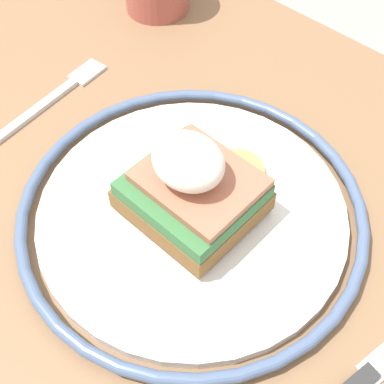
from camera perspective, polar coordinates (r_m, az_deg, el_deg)
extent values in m
cube|color=#846042|center=(0.45, -5.36, -6.76)|extent=(0.90, 0.69, 0.03)
cylinder|color=#846042|center=(1.04, -7.23, 5.59)|extent=(0.06, 0.06, 0.71)
cylinder|color=white|center=(0.44, 0.00, -2.34)|extent=(0.26, 0.26, 0.01)
torus|color=slate|center=(0.44, 0.00, -1.97)|extent=(0.29, 0.29, 0.01)
cube|color=brown|center=(0.43, 0.00, -0.84)|extent=(0.10, 0.09, 0.02)
cube|color=#38703D|center=(0.41, 0.06, 0.23)|extent=(0.09, 0.09, 0.01)
cube|color=#AD664C|center=(0.41, 0.81, 1.34)|extent=(0.09, 0.07, 0.01)
ellipsoid|color=white|center=(0.39, -0.42, 3.31)|extent=(0.06, 0.05, 0.04)
cylinder|color=#E5C656|center=(0.46, 5.00, 2.47)|extent=(0.04, 0.04, 0.00)
cube|color=silver|center=(0.55, -16.66, 8.06)|extent=(0.02, 0.12, 0.00)
cube|color=silver|center=(0.58, -11.11, 12.40)|extent=(0.03, 0.04, 0.00)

